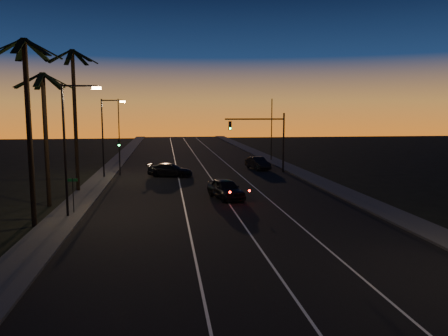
{
  "coord_description": "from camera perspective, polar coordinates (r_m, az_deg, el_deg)",
  "views": [
    {
      "loc": [
        -4.37,
        -10.07,
        7.18
      ],
      "look_at": [
        -0.39,
        19.38,
        3.32
      ],
      "focal_mm": 35.0,
      "sensor_mm": 36.0,
      "label": 1
    }
  ],
  "objects": [
    {
      "name": "road",
      "position": [
        40.94,
        -1.45,
        -2.7
      ],
      "size": [
        20.0,
        170.0,
        0.01
      ],
      "primitive_type": "cube",
      "color": "black",
      "rests_on": "ground"
    },
    {
      "name": "signal_mast",
      "position": [
        51.42,
        5.26,
        4.69
      ],
      "size": [
        7.1,
        0.41,
        7.0
      ],
      "color": "black",
      "rests_on": "ground"
    },
    {
      "name": "cross_car",
      "position": [
        48.71,
        -7.06,
        -0.26
      ],
      "size": [
        5.38,
        3.4,
        1.45
      ],
      "color": "black",
      "rests_on": "road"
    },
    {
      "name": "lane_stripe_mid",
      "position": [
        40.99,
        -0.76,
        -2.67
      ],
      "size": [
        0.12,
        160.0,
        0.01
      ],
      "primitive_type": "cube",
      "color": "silver",
      "rests_on": "road"
    },
    {
      "name": "far_pole_right",
      "position": [
        64.0,
        6.23,
        4.95
      ],
      "size": [
        0.14,
        0.14,
        9.0
      ],
      "primitive_type": "cylinder",
      "color": "black",
      "rests_on": "ground"
    },
    {
      "name": "palm_mid",
      "position": [
        35.21,
        -22.32,
        5.34
      ],
      "size": [
        4.25,
        4.16,
        10.03
      ],
      "color": "black",
      "rests_on": "ground"
    },
    {
      "name": "sidewalk_left",
      "position": [
        41.26,
        -17.13,
        -2.84
      ],
      "size": [
        2.4,
        170.0,
        0.16
      ],
      "primitive_type": "cube",
      "color": "#393A37",
      "rests_on": "ground"
    },
    {
      "name": "right_car",
      "position": [
        54.61,
        4.43,
        0.63
      ],
      "size": [
        2.59,
        4.85,
        1.52
      ],
      "color": "black",
      "rests_on": "road"
    },
    {
      "name": "far_pole_left",
      "position": [
        65.46,
        -13.55,
        4.85
      ],
      "size": [
        0.14,
        0.14,
        9.0
      ],
      "primitive_type": "cylinder",
      "color": "black",
      "rests_on": "ground"
    },
    {
      "name": "streetlight_left_near",
      "position": [
        30.78,
        -19.59,
        3.51
      ],
      "size": [
        2.55,
        0.26,
        9.0
      ],
      "color": "black",
      "rests_on": "ground"
    },
    {
      "name": "palm_near",
      "position": [
        29.25,
        -24.21,
        6.54
      ],
      "size": [
        4.25,
        4.16,
        11.53
      ],
      "color": "black",
      "rests_on": "ground"
    },
    {
      "name": "palm_far",
      "position": [
        40.83,
        -18.93,
        7.61
      ],
      "size": [
        4.25,
        4.16,
        12.53
      ],
      "color": "black",
      "rests_on": "ground"
    },
    {
      "name": "streetlight_left_far",
      "position": [
        48.53,
        -15.22,
        4.63
      ],
      "size": [
        2.55,
        0.26,
        8.5
      ],
      "color": "black",
      "rests_on": "ground"
    },
    {
      "name": "signal_post",
      "position": [
        50.5,
        -13.51,
        2.32
      ],
      "size": [
        0.28,
        0.37,
        4.2
      ],
      "color": "black",
      "rests_on": "ground"
    },
    {
      "name": "street_sign",
      "position": [
        32.21,
        -19.12,
        -2.9
      ],
      "size": [
        0.7,
        0.06,
        2.6
      ],
      "color": "black",
      "rests_on": "ground"
    },
    {
      "name": "sidewalk_right",
      "position": [
        43.57,
        13.36,
        -2.19
      ],
      "size": [
        2.4,
        170.0,
        0.16
      ],
      "primitive_type": "cube",
      "color": "#393A37",
      "rests_on": "ground"
    },
    {
      "name": "lane_stripe_right",
      "position": [
        41.55,
        4.04,
        -2.55
      ],
      "size": [
        0.12,
        160.0,
        0.01
      ],
      "primitive_type": "cube",
      "color": "silver",
      "rests_on": "road"
    },
    {
      "name": "lane_stripe_left",
      "position": [
        40.73,
        -5.66,
        -2.77
      ],
      "size": [
        0.12,
        160.0,
        0.01
      ],
      "primitive_type": "cube",
      "color": "silver",
      "rests_on": "road"
    },
    {
      "name": "lead_car",
      "position": [
        36.14,
        0.23,
        -2.73
      ],
      "size": [
        3.1,
        5.6,
        1.63
      ],
      "color": "black",
      "rests_on": "road"
    }
  ]
}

